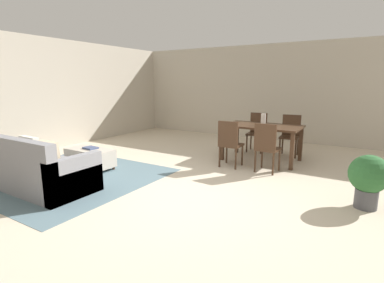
{
  "coord_description": "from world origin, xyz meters",
  "views": [
    {
      "loc": [
        2.3,
        -3.42,
        1.64
      ],
      "look_at": [
        -0.43,
        1.02,
        0.59
      ],
      "focal_mm": 27.41,
      "sensor_mm": 36.0,
      "label": 1
    }
  ],
  "objects_px": {
    "potted_plant": "(369,177)",
    "ottoman_table": "(90,157)",
    "couch": "(34,169)",
    "vase_centerpiece": "(263,119)",
    "dining_chair_far_right": "(290,133)",
    "dining_chair_near_right": "(267,145)",
    "book_on_ottoman": "(91,148)",
    "dining_table": "(262,130)",
    "dining_chair_far_left": "(257,130)",
    "dining_chair_near_left": "(230,141)"
  },
  "relations": [
    {
      "from": "dining_chair_far_right",
      "to": "vase_centerpiece",
      "type": "xyz_separation_m",
      "value": [
        -0.4,
        -0.76,
        0.36
      ]
    },
    {
      "from": "dining_chair_far_right",
      "to": "dining_table",
      "type": "bearing_deg",
      "value": -117.51
    },
    {
      "from": "dining_chair_near_left",
      "to": "dining_chair_near_right",
      "type": "height_order",
      "value": "same"
    },
    {
      "from": "ottoman_table",
      "to": "book_on_ottoman",
      "type": "distance_m",
      "value": 0.18
    },
    {
      "from": "ottoman_table",
      "to": "dining_table",
      "type": "bearing_deg",
      "value": 41.61
    },
    {
      "from": "book_on_ottoman",
      "to": "dining_chair_near_right",
      "type": "bearing_deg",
      "value": 26.64
    },
    {
      "from": "couch",
      "to": "ottoman_table",
      "type": "relative_size",
      "value": 2.11
    },
    {
      "from": "dining_chair_near_left",
      "to": "book_on_ottoman",
      "type": "distance_m",
      "value": 2.69
    },
    {
      "from": "couch",
      "to": "dining_chair_far_right",
      "type": "distance_m",
      "value": 5.18
    },
    {
      "from": "dining_chair_far_left",
      "to": "vase_centerpiece",
      "type": "bearing_deg",
      "value": -63.76
    },
    {
      "from": "couch",
      "to": "dining_chair_near_right",
      "type": "relative_size",
      "value": 2.21
    },
    {
      "from": "dining_chair_far_right",
      "to": "potted_plant",
      "type": "bearing_deg",
      "value": -56.95
    },
    {
      "from": "ottoman_table",
      "to": "book_on_ottoman",
      "type": "bearing_deg",
      "value": 95.75
    },
    {
      "from": "dining_table",
      "to": "couch",
      "type": "bearing_deg",
      "value": -125.86
    },
    {
      "from": "dining_chair_near_left",
      "to": "potted_plant",
      "type": "relative_size",
      "value": 1.27
    },
    {
      "from": "dining_table",
      "to": "dining_chair_far_left",
      "type": "relative_size",
      "value": 1.7
    },
    {
      "from": "ottoman_table",
      "to": "couch",
      "type": "bearing_deg",
      "value": -85.5
    },
    {
      "from": "ottoman_table",
      "to": "potted_plant",
      "type": "relative_size",
      "value": 1.33
    },
    {
      "from": "vase_centerpiece",
      "to": "potted_plant",
      "type": "height_order",
      "value": "vase_centerpiece"
    },
    {
      "from": "dining_table",
      "to": "dining_chair_near_right",
      "type": "bearing_deg",
      "value": -65.91
    },
    {
      "from": "dining_chair_near_right",
      "to": "dining_chair_far_left",
      "type": "relative_size",
      "value": 1.0
    },
    {
      "from": "potted_plant",
      "to": "ottoman_table",
      "type": "bearing_deg",
      "value": -171.58
    },
    {
      "from": "dining_chair_near_right",
      "to": "potted_plant",
      "type": "distance_m",
      "value": 1.83
    },
    {
      "from": "dining_chair_far_left",
      "to": "dining_table",
      "type": "bearing_deg",
      "value": -65.0
    },
    {
      "from": "dining_chair_near_left",
      "to": "book_on_ottoman",
      "type": "bearing_deg",
      "value": -147.04
    },
    {
      "from": "couch",
      "to": "vase_centerpiece",
      "type": "xyz_separation_m",
      "value": [
        2.53,
        3.51,
        0.58
      ]
    },
    {
      "from": "ottoman_table",
      "to": "dining_table",
      "type": "height_order",
      "value": "dining_table"
    },
    {
      "from": "couch",
      "to": "dining_chair_far_right",
      "type": "bearing_deg",
      "value": 55.56
    },
    {
      "from": "dining_table",
      "to": "book_on_ottoman",
      "type": "bearing_deg",
      "value": -138.75
    },
    {
      "from": "couch",
      "to": "dining_table",
      "type": "distance_m",
      "value": 4.32
    },
    {
      "from": "book_on_ottoman",
      "to": "dining_table",
      "type": "bearing_deg",
      "value": 41.25
    },
    {
      "from": "dining_chair_near_right",
      "to": "potted_plant",
      "type": "relative_size",
      "value": 1.27
    },
    {
      "from": "dining_chair_near_right",
      "to": "vase_centerpiece",
      "type": "bearing_deg",
      "value": 112.9
    },
    {
      "from": "dining_chair_near_left",
      "to": "couch",
      "type": "bearing_deg",
      "value": -129.12
    },
    {
      "from": "dining_chair_near_left",
      "to": "potted_plant",
      "type": "height_order",
      "value": "dining_chair_near_left"
    },
    {
      "from": "couch",
      "to": "ottoman_table",
      "type": "xyz_separation_m",
      "value": [
        -0.09,
        1.17,
        -0.07
      ]
    },
    {
      "from": "ottoman_table",
      "to": "dining_chair_near_right",
      "type": "height_order",
      "value": "dining_chair_near_right"
    },
    {
      "from": "vase_centerpiece",
      "to": "potted_plant",
      "type": "xyz_separation_m",
      "value": [
        1.97,
        -1.67,
        -0.45
      ]
    },
    {
      "from": "dining_chair_far_left",
      "to": "potted_plant",
      "type": "xyz_separation_m",
      "value": [
        2.36,
        -2.45,
        -0.1
      ]
    },
    {
      "from": "book_on_ottoman",
      "to": "dining_chair_far_right",
      "type": "bearing_deg",
      "value": 45.5
    },
    {
      "from": "dining_chair_near_right",
      "to": "dining_chair_far_left",
      "type": "bearing_deg",
      "value": 114.55
    },
    {
      "from": "couch",
      "to": "potted_plant",
      "type": "relative_size",
      "value": 2.82
    },
    {
      "from": "dining_chair_far_right",
      "to": "book_on_ottoman",
      "type": "xyz_separation_m",
      "value": [
        -3.02,
        -3.07,
        -0.12
      ]
    },
    {
      "from": "dining_table",
      "to": "dining_chair_near_left",
      "type": "xyz_separation_m",
      "value": [
        -0.36,
        -0.83,
        -0.15
      ]
    },
    {
      "from": "dining_table",
      "to": "dining_chair_far_left",
      "type": "bearing_deg",
      "value": 115.0
    },
    {
      "from": "ottoman_table",
      "to": "vase_centerpiece",
      "type": "distance_m",
      "value": 3.58
    },
    {
      "from": "dining_chair_near_right",
      "to": "book_on_ottoman",
      "type": "relative_size",
      "value": 3.54
    },
    {
      "from": "potted_plant",
      "to": "couch",
      "type": "bearing_deg",
      "value": -157.7
    },
    {
      "from": "vase_centerpiece",
      "to": "dining_table",
      "type": "bearing_deg",
      "value": -108.41
    },
    {
      "from": "book_on_ottoman",
      "to": "potted_plant",
      "type": "bearing_deg",
      "value": 8.09
    }
  ]
}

